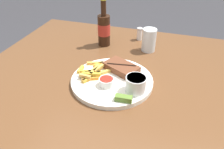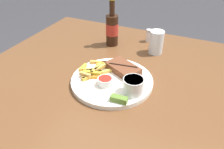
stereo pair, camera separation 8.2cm
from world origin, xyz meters
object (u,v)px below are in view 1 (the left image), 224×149
(beer_bottle, at_px, (104,29))
(dinner_plate, at_px, (112,81))
(steak_portion, at_px, (121,68))
(dipping_sauce_cup, at_px, (106,82))
(coleslaw_cup, at_px, (136,83))
(pickle_spear, at_px, (124,98))
(salt_shaker, at_px, (139,34))
(drinking_glass, at_px, (149,40))
(fork_utensil, at_px, (91,77))

(beer_bottle, bearing_deg, dinner_plate, -65.79)
(steak_portion, bearing_deg, dipping_sauce_cup, -103.07)
(coleslaw_cup, distance_m, dipping_sauce_cup, 0.11)
(pickle_spear, distance_m, salt_shaker, 0.52)
(dinner_plate, bearing_deg, salt_shaker, 86.69)
(dipping_sauce_cup, height_order, pickle_spear, dipping_sauce_cup)
(pickle_spear, bearing_deg, drinking_glass, 87.97)
(coleslaw_cup, height_order, dipping_sauce_cup, coleslaw_cup)
(steak_portion, relative_size, salt_shaker, 2.43)
(beer_bottle, bearing_deg, steak_portion, -56.67)
(dipping_sauce_cup, height_order, drinking_glass, drinking_glass)
(dinner_plate, height_order, drinking_glass, drinking_glass)
(dinner_plate, relative_size, steak_portion, 1.99)
(dinner_plate, height_order, salt_shaker, salt_shaker)
(coleslaw_cup, height_order, pickle_spear, coleslaw_cup)
(dipping_sauce_cup, distance_m, beer_bottle, 0.37)
(salt_shaker, bearing_deg, pickle_spear, -84.42)
(steak_portion, height_order, dipping_sauce_cup, same)
(dipping_sauce_cup, bearing_deg, fork_utensil, 158.69)
(steak_portion, xyz_separation_m, dipping_sauce_cup, (-0.03, -0.11, 0.00))
(beer_bottle, height_order, salt_shaker, beer_bottle)
(steak_portion, bearing_deg, pickle_spear, -72.29)
(coleslaw_cup, height_order, fork_utensil, coleslaw_cup)
(fork_utensil, distance_m, beer_bottle, 0.33)
(pickle_spear, relative_size, salt_shaker, 0.91)
(pickle_spear, xyz_separation_m, beer_bottle, (-0.21, 0.41, 0.06))
(steak_portion, relative_size, fork_utensil, 1.18)
(drinking_glass, bearing_deg, dinner_plate, -106.30)
(fork_utensil, height_order, salt_shaker, salt_shaker)
(dinner_plate, bearing_deg, dipping_sauce_cup, -99.79)
(beer_bottle, bearing_deg, salt_shaker, 35.09)
(coleslaw_cup, bearing_deg, salt_shaker, 99.62)
(salt_shaker, bearing_deg, drinking_glass, -58.27)
(drinking_glass, bearing_deg, fork_utensil, -118.12)
(dinner_plate, xyz_separation_m, dipping_sauce_cup, (-0.01, -0.04, 0.02))
(coleslaw_cup, relative_size, dipping_sauce_cup, 1.31)
(steak_portion, relative_size, dipping_sauce_cup, 2.84)
(coleslaw_cup, distance_m, drinking_glass, 0.35)
(steak_portion, xyz_separation_m, pickle_spear, (0.06, -0.18, -0.00))
(pickle_spear, height_order, beer_bottle, beer_bottle)
(dipping_sauce_cup, height_order, fork_utensil, dipping_sauce_cup)
(dipping_sauce_cup, relative_size, pickle_spear, 0.94)
(drinking_glass, bearing_deg, dipping_sauce_cup, -105.49)
(pickle_spear, bearing_deg, dipping_sauce_cup, 141.69)
(beer_bottle, xyz_separation_m, drinking_glass, (0.22, 0.01, -0.03))
(dinner_plate, distance_m, pickle_spear, 0.13)
(salt_shaker, bearing_deg, steak_portion, -90.92)
(steak_portion, distance_m, pickle_spear, 0.18)
(dinner_plate, relative_size, fork_utensil, 2.35)
(drinking_glass, distance_m, salt_shaker, 0.13)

